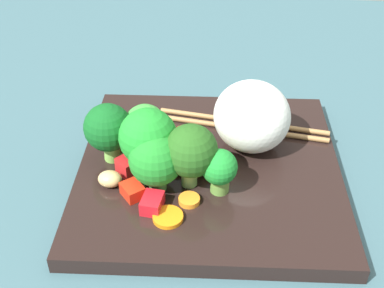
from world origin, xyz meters
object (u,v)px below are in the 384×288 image
at_px(square_plate, 209,170).
at_px(carrot_slice_3, 219,174).
at_px(rice_mound, 252,116).
at_px(broccoli_floret_1, 108,130).
at_px(chopstick_pair, 242,125).

bearing_deg(square_plate, carrot_slice_3, -149.55).
relative_size(rice_mound, broccoli_floret_1, 1.27).
xyz_separation_m(rice_mound, carrot_slice_3, (-0.06, 0.03, -0.04)).
bearing_deg(chopstick_pair, broccoli_floret_1, 37.62).
xyz_separation_m(rice_mound, chopstick_pair, (0.04, 0.01, -0.04)).
bearing_deg(rice_mound, square_plate, 131.79).
relative_size(square_plate, chopstick_pair, 1.36).
distance_m(square_plate, carrot_slice_3, 0.02).
distance_m(rice_mound, chopstick_pair, 0.05).
height_order(rice_mound, chopstick_pair, rice_mound).
bearing_deg(broccoli_floret_1, square_plate, -88.48).
xyz_separation_m(rice_mound, broccoli_floret_1, (-0.04, 0.15, 0.00)).
distance_m(carrot_slice_3, chopstick_pair, 0.10).
height_order(square_plate, broccoli_floret_1, broccoli_floret_1).
relative_size(broccoli_floret_1, carrot_slice_3, 2.66).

